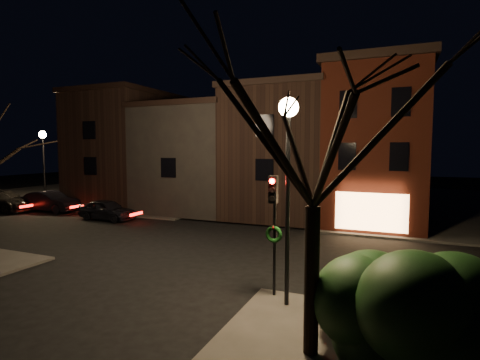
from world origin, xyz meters
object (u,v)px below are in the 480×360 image
at_px(traffic_signal, 274,217).
at_px(bare_tree_right, 315,100).
at_px(parked_car_b, 50,202).
at_px(evergreen_bush, 402,309).
at_px(parked_car_c, 1,201).
at_px(street_lamp_near, 288,144).
at_px(street_lamp_far, 43,148).
at_px(parked_car_a, 107,210).

xyz_separation_m(traffic_signal, bare_tree_right, (1.90, -2.99, 3.34)).
bearing_deg(parked_car_b, traffic_signal, -117.06).
height_order(evergreen_bush, parked_car_c, evergreen_bush).
bearing_deg(parked_car_c, street_lamp_near, -114.33).
relative_size(bare_tree_right, evergreen_bush, 2.41).
distance_m(street_lamp_near, parked_car_b, 25.33).
bearing_deg(street_lamp_near, parked_car_b, 155.13).
bearing_deg(evergreen_bush, bare_tree_right, -165.96).
bearing_deg(parked_car_c, parked_car_b, -76.00).
distance_m(traffic_signal, bare_tree_right, 4.87).
distance_m(street_lamp_far, evergreen_bush, 32.07).
bearing_deg(street_lamp_far, traffic_signal, -25.45).
xyz_separation_m(street_lamp_near, parked_car_c, (-26.49, 9.14, -4.32)).
bearing_deg(evergreen_bush, street_lamp_far, 153.52).
distance_m(evergreen_bush, parked_car_a, 22.38).
bearing_deg(street_lamp_far, parked_car_b, -33.69).
relative_size(street_lamp_near, bare_tree_right, 0.76).
relative_size(bare_tree_right, parked_car_a, 1.97).
xyz_separation_m(street_lamp_far, parked_car_b, (2.56, -1.71, -4.36)).
relative_size(evergreen_bush, parked_car_b, 0.71).
bearing_deg(parked_car_a, street_lamp_near, -118.58).
xyz_separation_m(bare_tree_right, parked_car_b, (-23.94, 12.99, -5.32)).
distance_m(street_lamp_far, traffic_signal, 27.35).
height_order(street_lamp_far, evergreen_bush, street_lamp_far).
height_order(street_lamp_far, parked_car_b, street_lamp_far).
relative_size(street_lamp_near, street_lamp_far, 1.00).
distance_m(street_lamp_near, bare_tree_right, 2.98).
relative_size(street_lamp_near, evergreen_bush, 1.84).
height_order(street_lamp_far, parked_car_a, street_lamp_far).
relative_size(parked_car_b, parked_car_c, 0.84).
relative_size(bare_tree_right, parked_car_b, 1.70).
height_order(traffic_signal, evergreen_bush, traffic_signal).
distance_m(bare_tree_right, parked_car_c, 30.59).
relative_size(street_lamp_far, parked_car_a, 1.50).
xyz_separation_m(street_lamp_far, evergreen_bush, (28.50, -14.20, -3.84)).
relative_size(evergreen_bush, parked_car_a, 0.82).
distance_m(street_lamp_far, parked_car_c, 5.45).
distance_m(street_lamp_far, parked_car_a, 10.67).
bearing_deg(traffic_signal, bare_tree_right, -57.59).
bearing_deg(parked_car_c, parked_car_a, -93.33).
distance_m(street_lamp_far, bare_tree_right, 30.32).
relative_size(traffic_signal, parked_car_b, 0.81).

